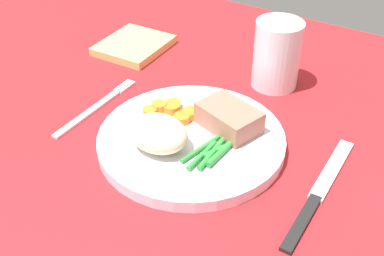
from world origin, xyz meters
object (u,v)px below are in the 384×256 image
at_px(fork, 96,107).
at_px(water_glass, 276,59).
at_px(knife, 318,193).
at_px(napkin, 134,45).
at_px(meat_portion, 229,118).
at_px(dinner_plate, 192,139).

bearing_deg(fork, water_glass, 50.36).
xyz_separation_m(fork, knife, (0.33, -0.00, -0.00)).
relative_size(fork, napkin, 1.43).
distance_m(meat_portion, napkin, 0.29).
height_order(fork, knife, knife).
bearing_deg(water_glass, meat_portion, -88.74).
height_order(fork, napkin, napkin).
xyz_separation_m(fork, water_glass, (0.19, 0.19, 0.04)).
distance_m(water_glass, napkin, 0.26).
bearing_deg(napkin, knife, -23.94).
bearing_deg(meat_portion, knife, -16.34).
bearing_deg(napkin, meat_portion, -27.71).
bearing_deg(fork, knife, 4.35).
relative_size(knife, water_glass, 2.01).
distance_m(dinner_plate, napkin, 0.28).
relative_size(dinner_plate, meat_portion, 3.08).
height_order(meat_portion, water_glass, water_glass).
distance_m(dinner_plate, water_glass, 0.20).
bearing_deg(water_glass, napkin, -175.48).
bearing_deg(knife, water_glass, 122.63).
bearing_deg(napkin, fork, -69.79).
bearing_deg(knife, dinner_plate, 175.68).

